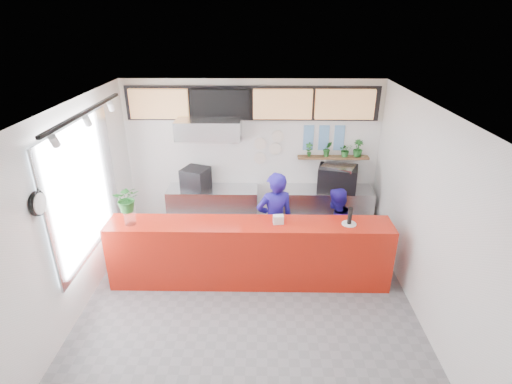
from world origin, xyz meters
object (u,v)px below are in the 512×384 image
at_px(panini_oven, 196,178).
at_px(pepper_mill, 350,216).
at_px(staff_right, 334,227).
at_px(service_counter, 250,253).
at_px(staff_center, 275,221).
at_px(espresso_machine, 337,178).

distance_m(panini_oven, pepper_mill, 3.24).
bearing_deg(staff_right, pepper_mill, 61.09).
bearing_deg(pepper_mill, service_counter, 179.37).
bearing_deg(panini_oven, staff_center, -19.71).
relative_size(staff_right, pepper_mill, 5.27).
xyz_separation_m(staff_center, staff_right, (1.03, 0.09, -0.16)).
xyz_separation_m(service_counter, pepper_mill, (1.56, -0.02, 0.70)).
distance_m(panini_oven, staff_right, 2.87).
height_order(panini_oven, staff_right, staff_right).
bearing_deg(espresso_machine, panini_oven, -166.81).
height_order(service_counter, staff_right, staff_right).
height_order(staff_center, pepper_mill, staff_center).
bearing_deg(espresso_machine, pepper_mill, -80.80).
height_order(service_counter, espresso_machine, espresso_machine).
height_order(staff_right, pepper_mill, staff_right).
relative_size(service_counter, staff_center, 2.55).
distance_m(staff_center, staff_right, 1.05).
bearing_deg(service_counter, staff_right, 21.62).
xyz_separation_m(service_counter, espresso_machine, (1.68, 1.80, 0.59)).
bearing_deg(pepper_mill, staff_right, 100.46).
bearing_deg(staff_right, panini_oven, -64.91).
xyz_separation_m(panini_oven, staff_center, (1.54, -1.32, -0.23)).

